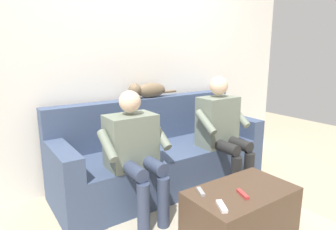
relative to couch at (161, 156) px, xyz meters
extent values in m
plane|color=tan|center=(0.00, 0.73, -0.30)|extent=(8.00, 8.00, 0.00)
cube|color=silver|center=(0.00, -0.43, 1.02)|extent=(4.43, 0.06, 2.65)
cube|color=#3D4C6B|center=(0.00, 0.13, -0.09)|extent=(1.86, 0.61, 0.42)
cube|color=#3D4C6B|center=(0.00, -0.25, 0.14)|extent=(2.18, 0.16, 0.89)
cube|color=#3D4C6B|center=(-1.01, 0.13, 0.01)|extent=(0.16, 0.61, 0.62)
cube|color=#3D4C6B|center=(1.01, 0.13, 0.01)|extent=(0.16, 0.61, 0.62)
cube|color=#4C3828|center=(0.00, 1.09, -0.11)|extent=(0.80, 0.47, 0.38)
cube|color=slate|center=(-0.49, 0.31, 0.37)|extent=(0.39, 0.25, 0.51)
sphere|color=beige|center=(-0.49, 0.31, 0.73)|extent=(0.19, 0.19, 0.19)
cylinder|color=black|center=(-0.58, 0.49, 0.17)|extent=(0.11, 0.36, 0.11)
cylinder|color=black|center=(-0.40, 0.49, 0.17)|extent=(0.11, 0.36, 0.11)
cylinder|color=black|center=(-0.58, 0.67, -0.09)|extent=(0.10, 0.10, 0.42)
cylinder|color=black|center=(-0.40, 0.67, -0.09)|extent=(0.10, 0.10, 0.42)
cylinder|color=slate|center=(-0.72, 0.39, 0.41)|extent=(0.08, 0.27, 0.22)
cylinder|color=slate|center=(-0.26, 0.39, 0.41)|extent=(0.08, 0.27, 0.22)
cube|color=slate|center=(0.49, 0.31, 0.34)|extent=(0.41, 0.27, 0.45)
sphere|color=beige|center=(0.49, 0.31, 0.67)|extent=(0.18, 0.18, 0.18)
cylinder|color=#333D56|center=(0.40, 0.48, 0.17)|extent=(0.11, 0.35, 0.11)
cylinder|color=#333D56|center=(0.58, 0.48, 0.17)|extent=(0.11, 0.35, 0.11)
cylinder|color=#333D56|center=(0.40, 0.66, -0.09)|extent=(0.10, 0.10, 0.42)
cylinder|color=#333D56|center=(0.58, 0.66, -0.09)|extent=(0.10, 0.10, 0.42)
cylinder|color=slate|center=(0.25, 0.39, 0.36)|extent=(0.08, 0.27, 0.22)
cylinder|color=slate|center=(0.73, 0.39, 0.36)|extent=(0.08, 0.27, 0.22)
ellipsoid|color=#756047|center=(-0.05, -0.25, 0.66)|extent=(0.34, 0.12, 0.16)
sphere|color=#756047|center=(0.15, -0.25, 0.68)|extent=(0.13, 0.13, 0.13)
cone|color=#756047|center=(0.14, -0.29, 0.73)|extent=(0.05, 0.05, 0.04)
cone|color=#756047|center=(0.14, -0.22, 0.73)|extent=(0.05, 0.05, 0.04)
cylinder|color=#756047|center=(-0.28, -0.25, 0.63)|extent=(0.18, 0.03, 0.03)
cube|color=white|center=(0.30, 1.19, 0.09)|extent=(0.10, 0.14, 0.02)
cube|color=#B73333|center=(0.06, 1.15, 0.09)|extent=(0.07, 0.13, 0.02)
cube|color=gray|center=(0.28, 0.96, 0.09)|extent=(0.08, 0.12, 0.02)
cube|color=#B7AD93|center=(0.00, 0.97, -0.30)|extent=(1.57, 1.79, 0.01)
camera|label=1|loc=(1.55, 2.40, 1.08)|focal=31.02mm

